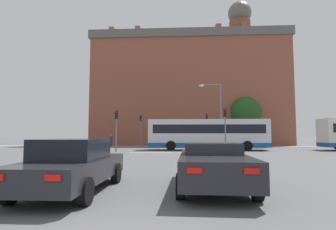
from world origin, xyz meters
The scene contains 15 objects.
stop_line_strip centered at (0.00, 20.85, 0.00)m, with size 7.26×0.30×0.01m, color silver.
far_pavement centered at (0.00, 34.74, 0.01)m, with size 68.07×2.50×0.01m, color gray.
brick_civic_building centered at (2.41, 42.49, 9.41)m, with size 32.06×10.88×24.91m.
car_saloon_left centered at (-1.95, 4.71, 0.75)m, with size 2.01×4.61×1.47m.
car_roadster_right centered at (2.04, 5.48, 0.70)m, with size 2.15×4.87×1.33m.
bus_crossing_lead centered at (3.78, 25.35, 1.72)m, with size 12.39×2.68×3.20m.
traffic_light_far_left centered at (-4.85, 34.47, 2.92)m, with size 0.26×0.31×4.36m.
traffic_light_far_right centered at (4.53, 34.22, 2.99)m, with size 0.26×0.31×4.48m.
traffic_light_near_left centered at (-5.16, 21.99, 2.64)m, with size 0.26×0.31×3.90m.
traffic_light_near_right centered at (5.12, 22.14, 2.76)m, with size 0.26×0.31×4.10m.
street_lamp_junction centered at (4.64, 24.38, 4.26)m, with size 2.25×0.36×6.92m.
pedestrian_waiting centered at (2.82, 34.28, 1.02)m, with size 0.37×0.46×1.74m.
pedestrian_walking_east centered at (-1.06, 35.27, 1.03)m, with size 0.43×0.44×1.75m.
pedestrian_walking_west centered at (-9.35, 35.20, 0.95)m, with size 0.44×0.43×1.64m.
tree_by_building centered at (10.59, 37.18, 4.91)m, with size 4.54×4.54×7.31m.
Camera 1 is at (1.14, -2.55, 1.58)m, focal length 28.00 mm.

